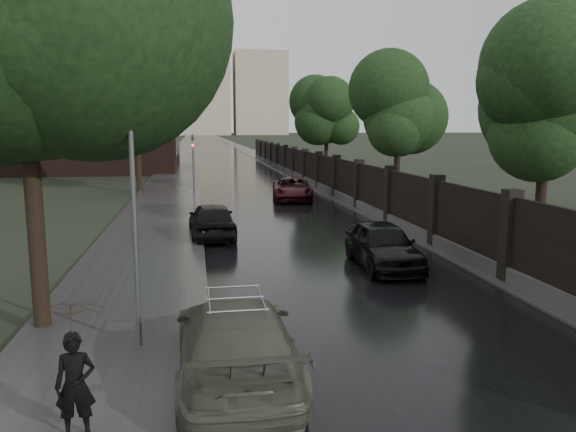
# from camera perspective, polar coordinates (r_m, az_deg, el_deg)

# --- Properties ---
(ground) EXTENTS (800.00, 800.00, 0.00)m
(ground) POSITION_cam_1_polar(r_m,az_deg,el_deg) (11.27, 13.91, -14.45)
(ground) COLOR black
(ground) RESTS_ON ground
(road) EXTENTS (8.00, 420.00, 0.02)m
(road) POSITION_cam_1_polar(r_m,az_deg,el_deg) (199.55, -8.32, 7.70)
(road) COLOR black
(road) RESTS_ON ground
(sidewalk_left) EXTENTS (4.00, 420.00, 0.16)m
(sidewalk_left) POSITION_cam_1_polar(r_m,az_deg,el_deg) (199.51, -10.06, 7.68)
(sidewalk_left) COLOR #2D2D2D
(sidewalk_left) RESTS_ON ground
(verge_right) EXTENTS (3.00, 420.00, 0.08)m
(verge_right) POSITION_cam_1_polar(r_m,az_deg,el_deg) (199.74, -6.73, 7.74)
(verge_right) COLOR #2D2D2D
(verge_right) RESTS_ON ground
(fence_right) EXTENTS (0.45, 75.72, 2.70)m
(fence_right) POSITION_cam_1_polar(r_m,az_deg,el_deg) (42.54, 2.56, 4.42)
(fence_right) COLOR #383533
(fence_right) RESTS_ON ground
(tree_left_near) EXTENTS (5.44, 5.44, 9.16)m
(tree_left_near) POSITION_cam_1_polar(r_m,az_deg,el_deg) (13.05, -25.46, 16.91)
(tree_left_near) COLOR black
(tree_left_near) RESTS_ON ground
(tree_left_far) EXTENTS (4.25, 4.25, 7.39)m
(tree_left_far) POSITION_cam_1_polar(r_m,az_deg,el_deg) (39.64, -15.14, 9.91)
(tree_left_far) COLOR black
(tree_left_far) RESTS_ON ground
(tree_right_a) EXTENTS (4.08, 4.08, 7.01)m
(tree_right_a) POSITION_cam_1_polar(r_m,az_deg,el_deg) (21.04, 24.82, 9.61)
(tree_right_a) COLOR black
(tree_right_a) RESTS_ON ground
(tree_right_b) EXTENTS (4.08, 4.08, 7.01)m
(tree_right_b) POSITION_cam_1_polar(r_m,az_deg,el_deg) (33.57, 11.16, 9.76)
(tree_right_b) COLOR black
(tree_right_b) RESTS_ON ground
(tree_right_c) EXTENTS (4.08, 4.08, 7.01)m
(tree_right_c) POSITION_cam_1_polar(r_m,az_deg,el_deg) (50.83, 3.94, 9.61)
(tree_right_c) COLOR black
(tree_right_c) RESTS_ON ground
(lamp_post) EXTENTS (0.25, 0.12, 5.11)m
(lamp_post) POSITION_cam_1_polar(r_m,az_deg,el_deg) (11.16, -15.33, -0.42)
(lamp_post) COLOR #59595E
(lamp_post) RESTS_ON ground
(traffic_light) EXTENTS (0.16, 0.32, 4.00)m
(traffic_light) POSITION_cam_1_polar(r_m,az_deg,el_deg) (34.51, -9.60, 5.54)
(traffic_light) COLOR #59595E
(traffic_light) RESTS_ON ground
(brick_building) EXTENTS (24.00, 18.00, 20.00)m
(brick_building) POSITION_cam_1_polar(r_m,az_deg,el_deg) (63.22, -22.65, 13.43)
(brick_building) COLOR black
(brick_building) RESTS_ON ground
(stalinist_tower) EXTENTS (92.00, 30.00, 159.00)m
(stalinist_tower) POSITION_cam_1_polar(r_m,az_deg,el_deg) (311.34, -8.95, 15.22)
(stalinist_tower) COLOR tan
(stalinist_tower) RESTS_ON ground
(volga_sedan) EXTENTS (2.06, 5.05, 1.46)m
(volga_sedan) POSITION_cam_1_polar(r_m,az_deg,el_deg) (10.11, -5.32, -12.53)
(volga_sedan) COLOR #4D5242
(volga_sedan) RESTS_ON ground
(hatchback_left) EXTENTS (1.93, 4.40, 1.48)m
(hatchback_left) POSITION_cam_1_polar(r_m,az_deg,el_deg) (22.72, -7.73, -0.41)
(hatchback_left) COLOR black
(hatchback_left) RESTS_ON ground
(car_right_near) EXTENTS (1.82, 4.34, 1.47)m
(car_right_near) POSITION_cam_1_polar(r_m,az_deg,el_deg) (18.06, 9.61, -2.92)
(car_right_near) COLOR black
(car_right_near) RESTS_ON ground
(car_right_far) EXTENTS (2.85, 5.20, 1.38)m
(car_right_far) POSITION_cam_1_polar(r_m,az_deg,el_deg) (34.18, 0.42, 2.76)
(car_right_far) COLOR black
(car_right_far) RESTS_ON ground
(pedestrian_umbrella) EXTENTS (0.90, 0.92, 2.36)m
(pedestrian_umbrella) POSITION_cam_1_polar(r_m,az_deg,el_deg) (8.31, -21.12, -10.66)
(pedestrian_umbrella) COLOR black
(pedestrian_umbrella) RESTS_ON sidewalk_left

